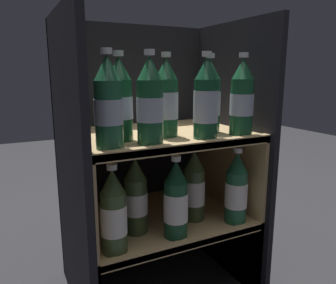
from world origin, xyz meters
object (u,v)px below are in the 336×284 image
(bottle_upper_front_2, at_px, (206,101))
(bottle_lower_front_1, at_px, (176,202))
(bottle_upper_back_1, at_px, (166,100))
(bottle_lower_front_2, at_px, (236,190))
(bottle_upper_front_1, at_px, (150,103))
(bottle_upper_front_0, at_px, (108,105))
(bottle_lower_back_0, at_px, (136,198))
(bottle_lower_front_0, at_px, (114,214))
(bottle_upper_front_3, at_px, (242,99))
(bottle_upper_back_0, at_px, (120,102))
(bottle_lower_back_1, at_px, (194,187))
(bottle_upper_back_2, at_px, (209,98))

(bottle_upper_front_2, height_order, bottle_lower_front_1, bottle_upper_front_2)
(bottle_upper_back_1, distance_m, bottle_lower_front_2, 0.36)
(bottle_upper_front_1, relative_size, bottle_lower_front_1, 1.00)
(bottle_upper_front_0, bearing_deg, bottle_lower_back_0, 39.57)
(bottle_upper_back_1, distance_m, bottle_lower_back_0, 0.30)
(bottle_upper_front_0, relative_size, bottle_lower_front_0, 1.00)
(bottle_upper_front_0, distance_m, bottle_upper_front_3, 0.40)
(bottle_upper_back_1, bearing_deg, bottle_lower_front_0, -157.87)
(bottle_lower_front_0, distance_m, bottle_lower_front_1, 0.18)
(bottle_upper_front_0, distance_m, bottle_lower_front_2, 0.49)
(bottle_upper_front_0, relative_size, bottle_lower_front_1, 1.00)
(bottle_lower_front_0, xyz_separation_m, bottle_lower_front_1, (0.18, -0.00, -0.00))
(bottle_upper_front_3, relative_size, bottle_lower_front_0, 1.00)
(bottle_upper_front_1, relative_size, bottle_lower_front_2, 1.00)
(bottle_upper_back_0, height_order, bottle_lower_front_1, bottle_upper_back_0)
(bottle_upper_back_1, bearing_deg, bottle_upper_front_1, -137.47)
(bottle_lower_back_0, bearing_deg, bottle_upper_back_1, -0.00)
(bottle_lower_front_0, bearing_deg, bottle_lower_front_2, -0.00)
(bottle_upper_front_0, distance_m, bottle_upper_back_0, 0.09)
(bottle_upper_front_3, bearing_deg, bottle_lower_back_0, 165.94)
(bottle_upper_front_1, bearing_deg, bottle_lower_back_1, 22.99)
(bottle_upper_front_2, xyz_separation_m, bottle_upper_back_2, (0.06, 0.08, 0.00))
(bottle_upper_back_0, height_order, bottle_upper_back_2, same)
(bottle_upper_front_0, bearing_deg, bottle_lower_back_1, 14.90)
(bottle_upper_back_0, xyz_separation_m, bottle_upper_back_1, (0.14, -0.00, -0.00))
(bottle_upper_back_1, bearing_deg, bottle_upper_front_0, -158.14)
(bottle_lower_front_1, relative_size, bottle_lower_back_0, 1.00)
(bottle_upper_front_2, height_order, bottle_upper_back_2, same)
(bottle_upper_front_3, xyz_separation_m, bottle_lower_front_2, (-0.01, -0.00, -0.28))
(bottle_lower_back_1, bearing_deg, bottle_lower_front_2, -36.05)
(bottle_upper_front_3, distance_m, bottle_lower_back_1, 0.31)
(bottle_lower_back_0, xyz_separation_m, bottle_lower_back_1, (0.20, 0.00, -0.00))
(bottle_upper_front_3, bearing_deg, bottle_upper_back_1, 159.75)
(bottle_upper_back_2, relative_size, bottle_lower_front_0, 1.00)
(bottle_upper_front_2, xyz_separation_m, bottle_lower_back_0, (-0.18, 0.08, -0.28))
(bottle_upper_front_1, height_order, bottle_lower_front_1, bottle_upper_front_1)
(bottle_lower_front_0, distance_m, bottle_lower_back_0, 0.12)
(bottle_upper_front_2, relative_size, bottle_lower_back_0, 1.00)
(bottle_lower_front_0, bearing_deg, bottle_upper_front_0, 180.00)
(bottle_upper_back_1, bearing_deg, bottle_upper_front_3, -20.25)
(bottle_upper_back_0, height_order, bottle_lower_back_1, bottle_upper_back_0)
(bottle_upper_back_0, bearing_deg, bottle_upper_front_1, -54.95)
(bottle_lower_front_0, height_order, bottle_lower_front_1, same)
(bottle_upper_front_0, xyz_separation_m, bottle_upper_front_1, (0.11, 0.00, -0.00))
(bottle_upper_front_2, distance_m, bottle_upper_front_3, 0.13)
(bottle_upper_front_0, height_order, bottle_upper_back_2, same)
(bottle_upper_front_0, xyz_separation_m, bottle_upper_front_3, (0.40, 0.00, -0.00))
(bottle_upper_back_0, relative_size, bottle_lower_back_0, 1.00)
(bottle_upper_front_1, bearing_deg, bottle_upper_back_1, 42.53)
(bottle_upper_front_3, height_order, bottle_lower_back_0, bottle_upper_front_3)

